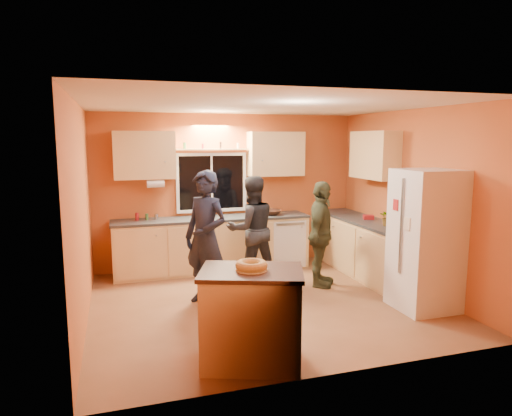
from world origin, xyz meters
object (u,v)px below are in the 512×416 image
object	(u,v)px
person_left	(206,238)
person_right	(321,234)
person_center	(252,229)
island	(252,317)
refrigerator	(426,240)

from	to	relation	value
person_left	person_right	size ratio (longest dim) A/B	1.13
person_left	person_right	bearing A→B (deg)	57.96
person_right	person_center	bearing A→B (deg)	92.69
person_center	island	bearing A→B (deg)	69.66
refrigerator	person_center	xyz separation A→B (m)	(-1.78, 1.78, -0.09)
person_left	refrigerator	bearing A→B (deg)	29.96
island	refrigerator	bearing A→B (deg)	36.58
person_center	person_right	distance (m)	1.05
person_center	person_right	world-z (taller)	person_center
refrigerator	island	bearing A→B (deg)	-163.27
person_center	person_left	bearing A→B (deg)	37.85
person_center	person_right	bearing A→B (deg)	145.04
person_center	person_right	size ratio (longest dim) A/B	1.03
refrigerator	person_left	world-z (taller)	refrigerator
refrigerator	person_left	bearing A→B (deg)	158.84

